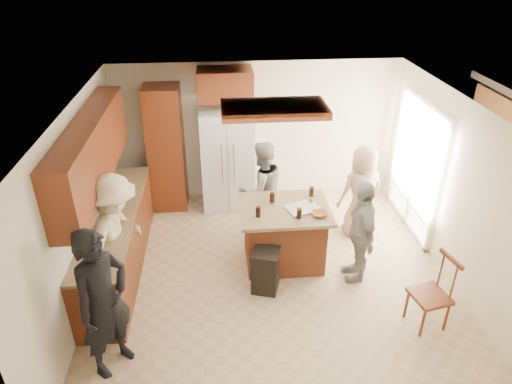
{
  "coord_description": "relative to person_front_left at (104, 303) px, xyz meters",
  "views": [
    {
      "loc": [
        -0.7,
        -5.15,
        4.25
      ],
      "look_at": [
        -0.2,
        0.44,
        1.15
      ],
      "focal_mm": 32.0,
      "sensor_mm": 36.0,
      "label": 1
    }
  ],
  "objects": [
    {
      "name": "room_shell",
      "position": [
        6.35,
        3.03,
        -0.04
      ],
      "size": [
        8.0,
        5.2,
        5.0
      ],
      "color": "tan",
      "rests_on": "ground"
    },
    {
      "name": "person_front_left",
      "position": [
        0.0,
        0.0,
        0.0
      ],
      "size": [
        0.78,
        0.82,
        1.81
      ],
      "primitive_type": "imported",
      "rotation": [
        0.0,
        0.0,
        0.92
      ],
      "color": "black",
      "rests_on": "ground"
    },
    {
      "name": "person_behind_left",
      "position": [
        1.93,
        2.53,
        -0.1
      ],
      "size": [
        0.91,
        0.76,
        1.6
      ],
      "primitive_type": "imported",
      "rotation": [
        0.0,
        0.0,
        3.57
      ],
      "color": "gray",
      "rests_on": "ground"
    },
    {
      "name": "person_behind_right",
      "position": [
        3.51,
        2.4,
        -0.14
      ],
      "size": [
        0.83,
        0.62,
        1.52
      ],
      "primitive_type": "imported",
      "rotation": [
        0.0,
        0.0,
        3.35
      ],
      "color": "tan",
      "rests_on": "ground"
    },
    {
      "name": "person_side_right",
      "position": [
        3.16,
        1.29,
        -0.14
      ],
      "size": [
        0.48,
        0.91,
        1.52
      ],
      "primitive_type": "imported",
      "rotation": [
        0.0,
        0.0,
        -1.6
      ],
      "color": "#96978E",
      "rests_on": "ground"
    },
    {
      "name": "person_counter",
      "position": [
        -0.08,
        1.25,
        -0.02
      ],
      "size": [
        0.79,
        1.24,
        1.77
      ],
      "primitive_type": "imported",
      "rotation": [
        0.0,
        0.0,
        1.33
      ],
      "color": "tan",
      "rests_on": "ground"
    },
    {
      "name": "left_cabinetry",
      "position": [
        -0.27,
        1.78,
        0.05
      ],
      "size": [
        0.64,
        3.0,
        2.3
      ],
      "color": "maroon",
      "rests_on": "ground"
    },
    {
      "name": "back_wall_units",
      "position": [
        0.64,
        3.58,
        0.48
      ],
      "size": [
        1.8,
        0.6,
        2.45
      ],
      "color": "maroon",
      "rests_on": "ground"
    },
    {
      "name": "refrigerator",
      "position": [
        1.42,
        3.5,
        -0.0
      ],
      "size": [
        0.9,
        0.76,
        1.8
      ],
      "color": "white",
      "rests_on": "ground"
    },
    {
      "name": "kitchen_island",
      "position": [
        2.17,
        1.73,
        -0.43
      ],
      "size": [
        1.28,
        1.03,
        0.93
      ],
      "color": "#A14B29",
      "rests_on": "ground"
    },
    {
      "name": "island_items",
      "position": [
        2.4,
        1.63,
        0.06
      ],
      "size": [
        1.0,
        0.7,
        0.15
      ],
      "color": "silver",
      "rests_on": "kitchen_island"
    },
    {
      "name": "trash_bin",
      "position": [
        1.84,
        1.12,
        -0.58
      ],
      "size": [
        0.45,
        0.45,
        0.63
      ],
      "color": "black",
      "rests_on": "ground"
    },
    {
      "name": "spindle_chair",
      "position": [
        3.79,
        0.29,
        -0.45
      ],
      "size": [
        0.5,
        0.5,
        0.99
      ],
      "color": "maroon",
      "rests_on": "ground"
    }
  ]
}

